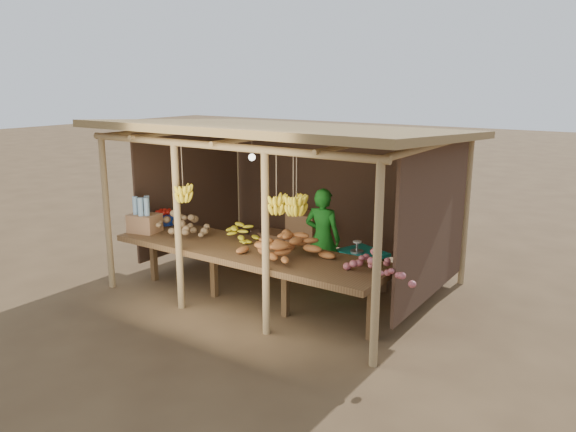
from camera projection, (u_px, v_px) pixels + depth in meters
The scene contains 13 objects.
ground at pixel (288, 285), 8.31m from camera, with size 60.00×60.00×0.00m, color brown.
stall_structure at pixel (290, 156), 7.84m from camera, with size 4.70×3.50×2.43m.
counter at pixel (248, 253), 7.37m from camera, with size 3.90×1.05×0.80m.
potato_heap at pixel (180, 221), 8.04m from camera, with size 0.99×0.59×0.37m, color olive, non-canonical shape.
sweet_potato_heap at pixel (281, 243), 6.97m from camera, with size 1.05×0.63×0.36m, color #AE632C, non-canonical shape.
onion_heap at pixel (382, 261), 6.29m from camera, with size 0.87×0.52×0.36m, color #B5585C, non-canonical shape.
banana_pile at pixel (236, 227), 7.74m from camera, with size 0.54×0.32×0.34m, color #FEF528, non-canonical shape.
tomato_basin at pixel (163, 218), 8.63m from camera, with size 0.42×0.42×0.22m.
bottle_box at pixel (144, 218), 8.12m from camera, with size 0.47×0.41×0.53m.
vendor at pixel (322, 238), 8.07m from camera, with size 0.54×0.35×1.47m, color #1B7A1E.
tarp_crate at pixel (362, 269), 8.08m from camera, with size 0.78×0.73×0.74m.
carton_stack at pixel (296, 240), 9.33m from camera, with size 1.11×0.45×0.83m.
burlap_sacks at pixel (250, 240), 9.74m from camera, with size 0.80×0.42×0.57m.
Camera 1 is at (4.38, -6.49, 2.95)m, focal length 35.00 mm.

